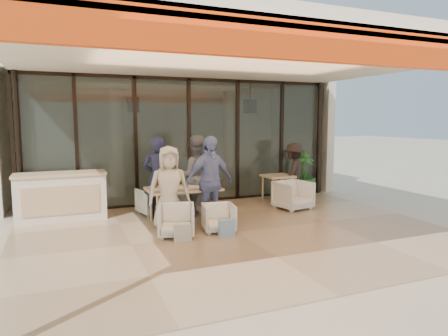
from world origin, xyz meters
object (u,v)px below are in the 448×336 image
at_px(host_counter, 61,196).
at_px(side_chair, 293,194).
at_px(dining_table, 183,190).
at_px(chair_far_right, 189,196).
at_px(diner_navy, 158,178).
at_px(side_table, 278,179).
at_px(potted_palm, 302,174).
at_px(diner_periwinkle, 210,181).
at_px(standing_woman, 294,173).
at_px(diner_grey, 196,176).
at_px(chair_near_right, 219,217).
at_px(chair_near_left, 176,219).
at_px(chair_far_left, 154,200).
at_px(diner_cream, 169,188).

xyz_separation_m(host_counter, side_chair, (5.14, -0.98, -0.15)).
relative_size(dining_table, chair_far_right, 2.12).
bearing_deg(diner_navy, side_table, -153.22).
distance_m(diner_navy, potted_palm, 4.37).
bearing_deg(chair_far_right, host_counter, 16.54).
height_order(diner_periwinkle, standing_woman, diner_periwinkle).
relative_size(diner_grey, diner_periwinkle, 0.99).
xyz_separation_m(dining_table, diner_grey, (0.43, 0.44, 0.22)).
xyz_separation_m(chair_near_right, diner_periwinkle, (0.00, 0.50, 0.61)).
height_order(side_chair, potted_palm, potted_palm).
bearing_deg(chair_near_left, diner_periwinkle, 47.64).
distance_m(chair_far_left, potted_palm, 4.30).
bearing_deg(potted_palm, diner_cream, -156.61).
height_order(chair_near_left, diner_navy, diner_navy).
xyz_separation_m(chair_near_left, diner_cream, (0.00, 0.50, 0.49)).
bearing_deg(side_table, diner_periwinkle, -150.26).
xyz_separation_m(chair_near_left, diner_grey, (0.84, 1.40, 0.57)).
height_order(dining_table, standing_woman, standing_woman).
height_order(dining_table, chair_far_left, dining_table).
distance_m(diner_cream, diner_periwinkle, 0.84).
relative_size(dining_table, chair_near_left, 2.23).
height_order(host_counter, chair_near_left, host_counter).
height_order(dining_table, diner_periwinkle, diner_periwinkle).
xyz_separation_m(chair_near_left, side_chair, (3.19, 1.10, 0.05)).
xyz_separation_m(host_counter, dining_table, (2.36, -1.12, 0.16)).
bearing_deg(potted_palm, standing_woman, -142.01).
xyz_separation_m(chair_near_right, potted_palm, (3.42, 2.34, 0.36)).
height_order(diner_navy, diner_periwinkle, diner_periwinkle).
xyz_separation_m(chair_far_left, chair_far_right, (0.84, 0.00, 0.02)).
bearing_deg(side_chair, chair_far_left, 155.38).
height_order(chair_far_right, side_table, side_table).
distance_m(chair_far_left, standing_woman, 3.74).
bearing_deg(diner_grey, side_chair, -176.72).
distance_m(chair_far_right, side_chair, 2.49).
bearing_deg(chair_near_left, diner_navy, 106.88).
relative_size(side_table, potted_palm, 0.56).
bearing_deg(chair_far_left, side_table, 165.63).
bearing_deg(chair_near_right, side_table, 47.97).
relative_size(dining_table, side_chair, 1.95).
distance_m(dining_table, side_table, 2.92).
xyz_separation_m(host_counter, chair_far_right, (2.79, -0.17, -0.18)).
xyz_separation_m(chair_near_right, side_table, (2.35, 1.85, 0.33)).
relative_size(chair_near_left, side_chair, 0.87).
bearing_deg(chair_near_left, side_chair, 35.80).
height_order(host_counter, chair_near_right, host_counter).
distance_m(chair_near_right, side_chair, 2.60).
relative_size(side_chair, potted_palm, 0.58).
bearing_deg(diner_periwinkle, chair_near_left, -162.92).
xyz_separation_m(diner_grey, side_table, (2.35, 0.45, -0.27)).
distance_m(dining_table, potted_palm, 4.09).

